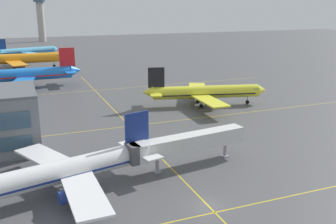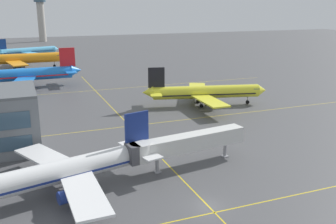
% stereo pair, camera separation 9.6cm
% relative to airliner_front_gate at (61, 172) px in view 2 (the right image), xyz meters
% --- Properties ---
extents(ground_plane, '(600.00, 600.00, 0.00)m').
position_rel_airliner_front_gate_xyz_m(ground_plane, '(17.91, -10.54, -3.49)').
color(ground_plane, '#4C4C4F').
extents(airliner_front_gate, '(32.56, 27.69, 10.21)m').
position_rel_airliner_front_gate_xyz_m(airliner_front_gate, '(0.00, 0.00, 0.00)').
color(airliner_front_gate, white).
rests_on(airliner_front_gate, ground).
extents(airliner_second_row, '(33.74, 28.70, 10.59)m').
position_rel_airliner_front_gate_xyz_m(airliner_second_row, '(41.78, 37.76, 0.13)').
color(airliner_second_row, yellow).
rests_on(airliner_second_row, ground).
extents(airliner_third_row, '(39.84, 34.52, 12.44)m').
position_rel_airliner_front_gate_xyz_m(airliner_third_row, '(-3.70, 79.98, 0.76)').
color(airliner_third_row, blue).
rests_on(airliner_third_row, ground).
extents(airliner_far_left_stand, '(40.88, 35.38, 12.75)m').
position_rel_airliner_front_gate_xyz_m(airliner_far_left_stand, '(-3.88, 120.51, 0.87)').
color(airliner_far_left_stand, orange).
rests_on(airliner_far_left_stand, ground).
extents(airliner_far_right_stand, '(31.77, 27.09, 10.04)m').
position_rel_airliner_front_gate_xyz_m(airliner_far_right_stand, '(1.44, 157.88, -0.06)').
color(airliner_far_right_stand, '#5BB7E5').
rests_on(airliner_far_right_stand, ground).
extents(taxiway_markings, '(121.55, 131.67, 0.01)m').
position_rel_airliner_front_gate_xyz_m(taxiway_markings, '(17.91, 27.36, -3.48)').
color(taxiway_markings, yellow).
rests_on(taxiway_markings, ground).
extents(jet_bridge, '(21.82, 5.67, 5.58)m').
position_rel_airliner_front_gate_xyz_m(jet_bridge, '(19.46, 2.55, 0.57)').
color(jet_bridge, silver).
rests_on(jet_bridge, ground).
extents(control_tower, '(8.82, 8.82, 33.06)m').
position_rel_airliner_front_gate_xyz_m(control_tower, '(15.23, 248.99, 15.94)').
color(control_tower, '#ADA89E').
rests_on(control_tower, ground).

